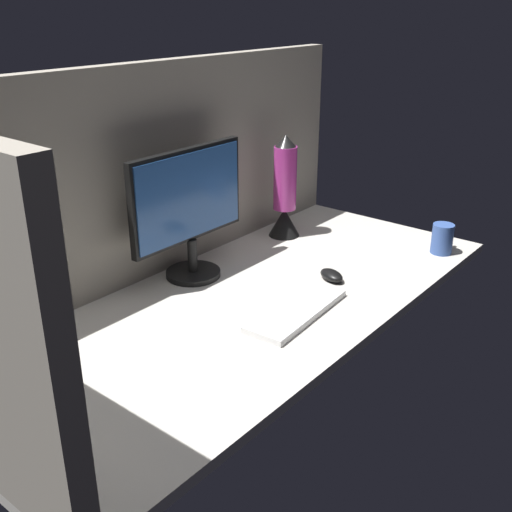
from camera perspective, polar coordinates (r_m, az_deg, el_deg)
The scene contains 7 objects.
ground_plane at distance 187.70cm, azimuth -0.88°, elevation -4.42°, with size 180.00×80.00×3.00cm, color beige.
cubicle_wall_back at distance 199.53cm, azimuth -9.31°, elevation 7.86°, with size 180.00×5.00×67.62cm.
monitor at distance 194.79cm, azimuth -6.30°, elevation 4.60°, with size 46.52×18.00×42.53cm.
keyboard at distance 178.30cm, azimuth 3.80°, elevation -5.14°, with size 37.00×13.00×2.00cm, color silver.
mouse at distance 199.81cm, azimuth 7.08°, elevation -1.80°, with size 5.60×9.60×3.40cm, color black.
mug_ceramic_blue at distance 228.20cm, azimuth 17.05°, elevation 1.58°, with size 11.27×7.58×10.87cm.
lava_lamp at distance 231.37cm, azimuth 2.71°, elevation 5.76°, with size 11.95×11.95×39.09cm.
Camera 1 is at (-127.33, -107.30, 85.12)cm, focal length 42.75 mm.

